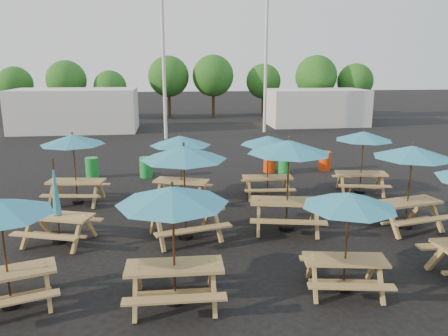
{
  "coord_description": "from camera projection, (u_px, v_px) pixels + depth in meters",
  "views": [
    {
      "loc": [
        -1.71,
        -12.34,
        4.45
      ],
      "look_at": [
        0.0,
        1.5,
        1.1
      ],
      "focal_mm": 35.0,
      "sensor_mm": 36.0,
      "label": 1
    }
  ],
  "objects": [
    {
      "name": "ground",
      "position": [
        230.0,
        215.0,
        13.15
      ],
      "size": [
        120.0,
        120.0,
        0.0
      ],
      "primitive_type": "plane",
      "color": "black",
      "rests_on": "ground"
    },
    {
      "name": "picnic_unit_0",
      "position": [
        0.0,
        214.0,
        7.77
      ],
      "size": [
        2.38,
        2.38,
        2.14
      ],
      "rotation": [
        0.0,
        0.0,
        0.32
      ],
      "color": "tan",
      "rests_on": "ground"
    },
    {
      "name": "picnic_unit_1",
      "position": [
        57.0,
        209.0,
        10.91
      ],
      "size": [
        2.11,
        1.97,
        2.21
      ],
      "rotation": [
        0.0,
        0.0,
        -0.32
      ],
      "color": "tan",
      "rests_on": "ground"
    },
    {
      "name": "picnic_unit_2",
      "position": [
        73.0,
        144.0,
        13.81
      ],
      "size": [
        2.29,
        2.29,
        2.29
      ],
      "rotation": [
        0.0,
        0.0,
        -0.14
      ],
      "color": "tan",
      "rests_on": "ground"
    },
    {
      "name": "picnic_unit_3",
      "position": [
        173.0,
        202.0,
        7.86
      ],
      "size": [
        2.09,
        2.09,
        2.33
      ],
      "rotation": [
        0.0,
        0.0,
        -0.02
      ],
      "color": "tan",
      "rests_on": "ground"
    },
    {
      "name": "picnic_unit_4",
      "position": [
        184.0,
        158.0,
        10.92
      ],
      "size": [
        2.68,
        2.68,
        2.47
      ],
      "rotation": [
        0.0,
        0.0,
        0.27
      ],
      "color": "tan",
      "rests_on": "ground"
    },
    {
      "name": "picnic_unit_5",
      "position": [
        181.0,
        144.0,
        13.94
      ],
      "size": [
        2.51,
        2.51,
        2.23
      ],
      "rotation": [
        0.0,
        0.0,
        -0.34
      ],
      "color": "tan",
      "rests_on": "ground"
    },
    {
      "name": "picnic_unit_6",
      "position": [
        349.0,
        206.0,
        8.37
      ],
      "size": [
        2.1,
        2.1,
        2.07
      ],
      "rotation": [
        0.0,
        0.0,
        -0.16
      ],
      "color": "tan",
      "rests_on": "ground"
    },
    {
      "name": "picnic_unit_7",
      "position": [
        289.0,
        152.0,
        11.5
      ],
      "size": [
        2.62,
        2.62,
        2.52
      ],
      "rotation": [
        0.0,
        0.0,
        -0.2
      ],
      "color": "tan",
      "rests_on": "ground"
    },
    {
      "name": "picnic_unit_8",
      "position": [
        268.0,
        144.0,
        14.51
      ],
      "size": [
        2.0,
        2.0,
        2.14
      ],
      "rotation": [
        0.0,
        0.0,
        -0.06
      ],
      "color": "tan",
      "rests_on": "ground"
    },
    {
      "name": "picnic_unit_10",
      "position": [
        412.0,
        157.0,
        11.64
      ],
      "size": [
        2.44,
        2.44,
        2.34
      ],
      "rotation": [
        0.0,
        0.0,
        0.2
      ],
      "color": "tan",
      "rests_on": "ground"
    },
    {
      "name": "picnic_unit_11",
      "position": [
        364.0,
        140.0,
        14.95
      ],
      "size": [
        2.28,
        2.28,
        2.21
      ],
      "rotation": [
        0.0,
        0.0,
        -0.19
      ],
      "color": "tan",
      "rests_on": "ground"
    },
    {
      "name": "waste_bin_0",
      "position": [
        92.0,
        168.0,
        17.37
      ],
      "size": [
        0.5,
        0.5,
        0.81
      ],
      "primitive_type": "cylinder",
      "color": "green",
      "rests_on": "ground"
    },
    {
      "name": "waste_bin_1",
      "position": [
        146.0,
        167.0,
        17.45
      ],
      "size": [
        0.5,
        0.5,
        0.81
      ],
      "primitive_type": "cylinder",
      "color": "green",
      "rests_on": "ground"
    },
    {
      "name": "waste_bin_2",
      "position": [
        270.0,
        163.0,
        18.27
      ],
      "size": [
        0.5,
        0.5,
        0.81
      ],
      "primitive_type": "cylinder",
      "color": "#EC3D0D",
      "rests_on": "ground"
    },
    {
      "name": "waste_bin_3",
      "position": [
        284.0,
        164.0,
        18.08
      ],
      "size": [
        0.5,
        0.5,
        0.81
      ],
      "primitive_type": "cylinder",
      "color": "green",
      "rests_on": "ground"
    },
    {
      "name": "waste_bin_4",
      "position": [
        325.0,
        161.0,
        18.58
      ],
      "size": [
        0.5,
        0.5,
        0.81
      ],
      "primitive_type": "cylinder",
      "color": "#EC3D0D",
      "rests_on": "ground"
    },
    {
      "name": "mast_0",
      "position": [
        163.0,
        36.0,
        25.02
      ],
      "size": [
        0.2,
        0.2,
        12.0
      ],
      "primitive_type": "cylinder",
      "color": "silver",
      "rests_on": "ground"
    },
    {
      "name": "mast_1",
      "position": [
        266.0,
        38.0,
        27.72
      ],
      "size": [
        0.2,
        0.2,
        12.0
      ],
      "primitive_type": "cylinder",
      "color": "silver",
      "rests_on": "ground"
    },
    {
      "name": "event_tent_0",
      "position": [
        76.0,
        110.0,
        29.24
      ],
      "size": [
        8.0,
        4.0,
        2.8
      ],
      "primitive_type": "cube",
      "color": "silver",
      "rests_on": "ground"
    },
    {
      "name": "event_tent_1",
      "position": [
        316.0,
        107.0,
        32.25
      ],
      "size": [
        7.0,
        4.0,
        2.6
      ],
      "primitive_type": "cube",
      "color": "silver",
      "rests_on": "ground"
    },
    {
      "name": "tree_0",
      "position": [
        15.0,
        84.0,
        35.18
      ],
      "size": [
        2.8,
        2.8,
        4.24
      ],
      "color": "#382314",
      "rests_on": "ground"
    },
    {
      "name": "tree_1",
      "position": [
        67.0,
        80.0,
        34.32
      ],
      "size": [
        3.11,
        3.11,
        4.72
      ],
      "color": "#382314",
      "rests_on": "ground"
    },
    {
      "name": "tree_2",
      "position": [
        110.0,
        87.0,
        34.6
      ],
      "size": [
        2.59,
        2.59,
        3.93
      ],
      "color": "#382314",
      "rests_on": "ground"
    },
    {
      "name": "tree_3",
      "position": [
        169.0,
        76.0,
        36.0
      ],
      "size": [
        3.36,
        3.36,
        5.09
      ],
      "color": "#382314",
      "rests_on": "ground"
    },
    {
      "name": "tree_4",
      "position": [
        213.0,
        76.0,
        35.98
      ],
      "size": [
        3.41,
        3.41,
        5.17
      ],
      "color": "#382314",
      "rests_on": "ground"
    },
    {
      "name": "tree_5",
      "position": [
        263.0,
        81.0,
        37.01
      ],
      "size": [
        2.94,
        2.94,
        4.45
      ],
      "color": "#382314",
      "rests_on": "ground"
    },
    {
      "name": "tree_6",
      "position": [
        316.0,
        76.0,
        35.66
      ],
      "size": [
        3.38,
        3.38,
        5.13
      ],
      "color": "#382314",
      "rests_on": "ground"
    },
    {
      "name": "tree_7",
      "position": [
        355.0,
        81.0,
        36.19
      ],
      "size": [
        2.95,
        2.95,
        4.48
      ],
      "color": "#382314",
      "rests_on": "ground"
    }
  ]
}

